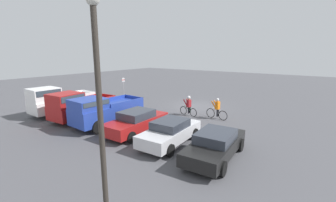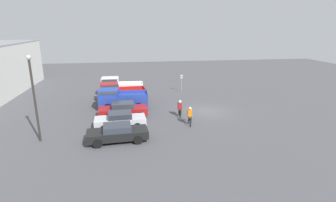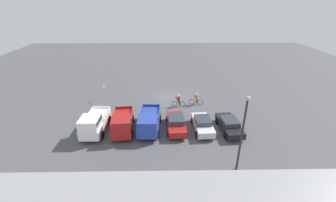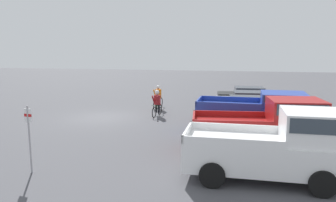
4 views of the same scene
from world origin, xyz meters
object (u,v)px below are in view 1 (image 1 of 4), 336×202
(sedan_1, at_px, (170,132))
(pickup_truck_0, at_px, (104,110))
(sedan_2, at_px, (137,121))
(pickup_truck_1, at_px, (78,105))
(cyclist_0, at_px, (189,105))
(fire_lane_sign, at_px, (124,85))
(sedan_0, at_px, (215,144))
(cyclist_1, at_px, (217,109))
(lamppost, at_px, (99,98))
(pickup_truck_2, at_px, (57,100))

(sedan_1, xyz_separation_m, pickup_truck_0, (5.61, 0.10, 0.42))
(sedan_2, bearing_deg, sedan_1, 175.85)
(pickup_truck_0, bearing_deg, pickup_truck_1, 5.11)
(cyclist_0, relative_size, fire_lane_sign, 0.73)
(cyclist_0, xyz_separation_m, fire_lane_sign, (9.94, -2.17, 0.56))
(sedan_0, xyz_separation_m, pickup_truck_1, (11.15, 0.20, 0.45))
(pickup_truck_1, distance_m, cyclist_0, 8.63)
(pickup_truck_0, distance_m, cyclist_1, 8.48)
(sedan_2, distance_m, fire_lane_sign, 12.08)
(sedan_0, distance_m, lamppost, 6.76)
(sedan_1, height_order, pickup_truck_0, pickup_truck_0)
(pickup_truck_1, height_order, cyclist_0, pickup_truck_1)
(sedan_2, bearing_deg, lamppost, 126.88)
(cyclist_0, relative_size, cyclist_1, 0.92)
(sedan_0, relative_size, fire_lane_sign, 2.00)
(pickup_truck_0, height_order, fire_lane_sign, fire_lane_sign)
(sedan_2, bearing_deg, pickup_truck_0, 6.19)
(fire_lane_sign, bearing_deg, cyclist_1, 172.04)
(sedan_2, xyz_separation_m, lamppost, (-4.68, 6.24, 3.13))
(sedan_0, bearing_deg, fire_lane_sign, -28.17)
(cyclist_0, bearing_deg, sedan_2, 83.61)
(sedan_1, distance_m, pickup_truck_2, 11.23)
(sedan_0, xyz_separation_m, fire_lane_sign, (14.92, -7.99, 0.72))
(pickup_truck_0, relative_size, fire_lane_sign, 2.21)
(pickup_truck_2, xyz_separation_m, cyclist_0, (-9.02, -6.11, -0.33))
(sedan_2, height_order, lamppost, lamppost)
(sedan_1, height_order, sedan_2, sedan_2)
(sedan_0, bearing_deg, sedan_1, -2.91)
(sedan_1, distance_m, sedan_2, 2.81)
(pickup_truck_0, bearing_deg, sedan_2, -173.81)
(cyclist_1, height_order, fire_lane_sign, fire_lane_sign)
(cyclist_1, relative_size, fire_lane_sign, 0.79)
(sedan_0, height_order, fire_lane_sign, fire_lane_sign)
(lamppost, bearing_deg, fire_lane_sign, -44.76)
(pickup_truck_2, xyz_separation_m, lamppost, (-13.09, 5.60, 2.68))
(pickup_truck_1, height_order, lamppost, lamppost)
(cyclist_0, bearing_deg, pickup_truck_1, 44.35)
(pickup_truck_1, distance_m, fire_lane_sign, 9.03)
(pickup_truck_2, bearing_deg, sedan_0, -178.82)
(pickup_truck_2, relative_size, lamppost, 0.78)
(pickup_truck_0, bearing_deg, sedan_1, -178.96)
(sedan_2, height_order, cyclist_1, cyclist_1)
(sedan_2, distance_m, pickup_truck_0, 2.86)
(sedan_1, xyz_separation_m, lamppost, (-1.88, 6.04, 3.16))
(cyclist_0, relative_size, lamppost, 0.26)
(sedan_2, relative_size, lamppost, 0.71)
(sedan_0, relative_size, sedan_1, 1.06)
(cyclist_1, height_order, lamppost, lamppost)
(pickup_truck_0, relative_size, pickup_truck_2, 1.01)
(fire_lane_sign, bearing_deg, pickup_truck_1, 114.70)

